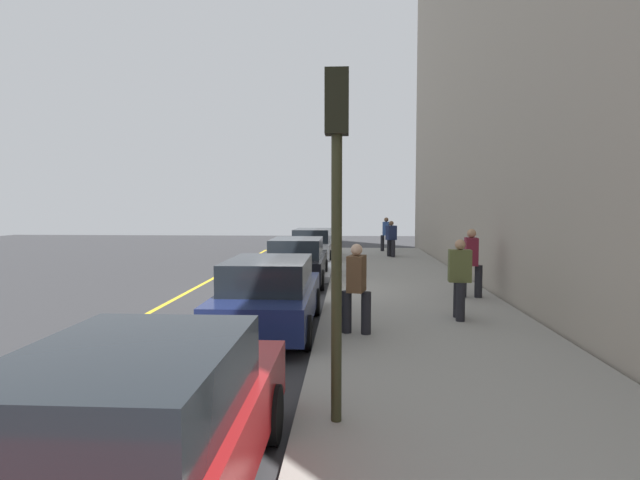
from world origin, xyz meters
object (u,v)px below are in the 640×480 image
at_px(parked_car_silver, 313,245).
at_px(pedestrian_brown_coat, 356,286).
at_px(parked_car_navy, 270,294).
at_px(parked_car_red, 139,432).
at_px(pedestrian_olive_coat, 460,277).
at_px(parked_car_black, 297,261).
at_px(rolling_suitcase, 392,249).
at_px(pedestrian_blue_coat, 386,233).
at_px(traffic_light_pole, 337,184).
at_px(pedestrian_navy_coat, 391,238).
at_px(pedestrian_burgundy_coat, 471,261).

distance_m(parked_car_silver, pedestrian_brown_coat, 14.05).
bearing_deg(parked_car_navy, pedestrian_brown_coat, -111.76).
distance_m(parked_car_red, pedestrian_olive_coat, 8.16).
bearing_deg(parked_car_black, pedestrian_olive_coat, -144.92).
xyz_separation_m(pedestrian_olive_coat, rolling_suitcase, (13.75, 0.29, -0.60)).
bearing_deg(parked_car_red, pedestrian_blue_coat, -8.90).
relative_size(parked_car_black, traffic_light_pole, 1.21).
distance_m(pedestrian_olive_coat, rolling_suitcase, 13.77).
height_order(parked_car_navy, pedestrian_navy_coat, pedestrian_navy_coat).
relative_size(parked_car_red, pedestrian_burgundy_coat, 2.45).
xyz_separation_m(parked_car_red, pedestrian_brown_coat, (5.72, -1.84, 0.31)).
relative_size(parked_car_red, parked_car_silver, 0.94).
bearing_deg(pedestrian_burgundy_coat, parked_car_silver, 26.34).
xyz_separation_m(parked_car_red, parked_car_navy, (6.43, -0.06, 0.00)).
bearing_deg(parked_car_red, rolling_suitcase, -10.28).
distance_m(parked_car_silver, pedestrian_burgundy_coat, 11.06).
xyz_separation_m(pedestrian_brown_coat, traffic_light_pole, (-3.98, 0.28, 1.76)).
bearing_deg(pedestrian_blue_coat, pedestrian_olive_coat, -178.64).
distance_m(parked_car_navy, parked_car_silver, 13.22).
height_order(parked_car_navy, rolling_suitcase, parked_car_navy).
bearing_deg(parked_car_black, pedestrian_brown_coat, -165.44).
bearing_deg(parked_car_navy, pedestrian_navy_coat, -14.53).
bearing_deg(parked_car_red, parked_car_black, 0.11).
distance_m(parked_car_black, pedestrian_burgundy_coat, 5.88).
distance_m(pedestrian_burgundy_coat, pedestrian_blue_coat, 13.76).
height_order(parked_car_black, parked_car_silver, same).
height_order(parked_car_black, pedestrian_olive_coat, pedestrian_olive_coat).
relative_size(parked_car_black, pedestrian_olive_coat, 2.74).
relative_size(parked_car_silver, traffic_light_pole, 1.21).
relative_size(pedestrian_burgundy_coat, traffic_light_pole, 0.47).
bearing_deg(traffic_light_pole, pedestrian_olive_coat, -25.20).
height_order(pedestrian_brown_coat, rolling_suitcase, pedestrian_brown_coat).
xyz_separation_m(parked_car_red, pedestrian_olive_coat, (7.07, -4.06, 0.31)).
height_order(parked_car_silver, pedestrian_olive_coat, pedestrian_olive_coat).
distance_m(pedestrian_blue_coat, rolling_suitcase, 2.70).
distance_m(parked_car_silver, pedestrian_navy_coat, 3.78).
bearing_deg(rolling_suitcase, parked_car_red, 169.72).
height_order(parked_car_silver, traffic_light_pole, traffic_light_pole).
height_order(parked_car_navy, pedestrian_blue_coat, pedestrian_blue_coat).
xyz_separation_m(parked_car_navy, pedestrian_brown_coat, (-0.71, -1.78, 0.31)).
bearing_deg(pedestrian_burgundy_coat, parked_car_navy, 124.26).
distance_m(pedestrian_brown_coat, pedestrian_navy_coat, 14.87).
relative_size(parked_car_silver, pedestrian_navy_coat, 2.78).
height_order(pedestrian_olive_coat, pedestrian_blue_coat, pedestrian_blue_coat).
height_order(parked_car_red, parked_car_black, same).
bearing_deg(pedestrian_olive_coat, parked_car_black, 35.08).
bearing_deg(pedestrian_burgundy_coat, traffic_light_pole, 157.13).
height_order(parked_car_black, pedestrian_burgundy_coat, pedestrian_burgundy_coat).
relative_size(pedestrian_burgundy_coat, pedestrian_blue_coat, 1.01).
relative_size(parked_car_red, parked_car_black, 0.95).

